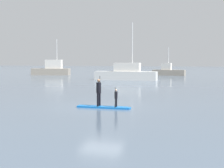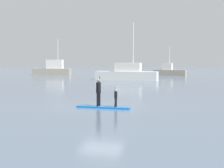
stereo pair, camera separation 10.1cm
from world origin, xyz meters
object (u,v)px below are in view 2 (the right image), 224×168
paddler_child_solo (116,97)px  paddleboard_near (103,107)px  fishing_boat_green_midground (53,70)px  paddler_adult (99,91)px  trawler_grey_distant (169,71)px  fishing_boat_white_large (127,74)px

paddler_child_solo → paddleboard_near: bearing=176.5°
fishing_boat_green_midground → paddleboard_near: bearing=-60.5°
paddler_adult → fishing_boat_green_midground: size_ratio=0.25×
trawler_grey_distant → fishing_boat_green_midground: bearing=-167.9°
paddleboard_near → paddler_adult: size_ratio=1.82×
paddler_child_solo → fishing_boat_green_midground: 42.20m
paddleboard_near → fishing_boat_green_midground: bearing=119.5°
paddleboard_near → fishing_boat_white_large: 26.09m
paddler_child_solo → fishing_boat_green_midground: (-21.31, 36.42, 0.33)m
paddler_adult → fishing_boat_green_midground: fishing_boat_green_midground is taller
trawler_grey_distant → paddler_child_solo: bearing=-88.9°
paddler_child_solo → trawler_grey_distant: (-0.78, 40.82, 0.07)m
paddler_adult → fishing_boat_white_large: fishing_boat_white_large is taller
fishing_boat_green_midground → paddler_adult: bearing=-60.9°
paddleboard_near → fishing_boat_green_midground: (-20.56, 36.38, 0.95)m
fishing_boat_green_midground → trawler_grey_distant: (20.53, 4.39, -0.27)m
paddler_child_solo → fishing_boat_white_large: fishing_boat_white_large is taller
paddleboard_near → paddler_adult: paddler_adult is taller
paddleboard_near → trawler_grey_distant: (-0.03, 40.77, 0.69)m
paddler_child_solo → paddler_adult: bearing=176.4°
fishing_boat_white_large → fishing_boat_green_midground: size_ratio=1.21×
fishing_boat_green_midground → trawler_grey_distant: size_ratio=1.20×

